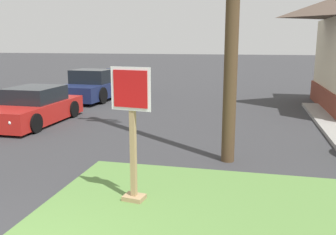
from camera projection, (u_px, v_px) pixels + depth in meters
grass_corner_patch at (202, 230)px, 5.46m from camera, size 5.52×5.12×0.08m
stop_sign at (133, 137)px, 6.18m from camera, size 0.71×0.33×2.32m
manhole_cover at (141, 184)px, 7.32m from camera, size 0.70×0.70×0.02m
parked_sedan_red at (34, 108)px, 12.75m from camera, size 1.93×4.07×1.25m
pickup_truck_navy at (99, 86)px, 18.40m from camera, size 2.34×5.67×1.48m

